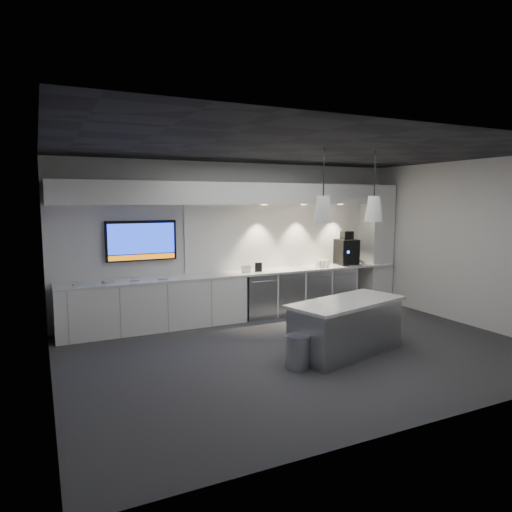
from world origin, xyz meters
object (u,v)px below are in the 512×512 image
wall_tv (141,241)px  bin (298,352)px  island (346,327)px  coffee_machine (347,251)px

wall_tv → bin: bearing=-64.5°
wall_tv → island: 3.88m
island → coffee_machine: size_ratio=2.82×
island → bin: bearing=178.4°
bin → coffee_machine: bearing=44.2°
bin → coffee_machine: coffee_machine is taller
wall_tv → island: bearing=-49.1°
wall_tv → island: (2.42, -2.80, -1.16)m
island → bin: (-0.98, -0.23, -0.17)m
bin → wall_tv: bearing=115.5°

